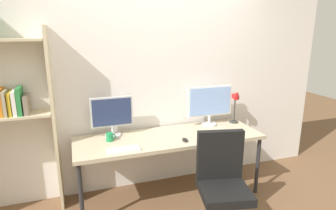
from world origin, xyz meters
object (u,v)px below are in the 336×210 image
desk (169,140)px  keyboard_left (124,150)px  computer_mouse (185,140)px  office_chair (222,195)px  coffee_mug (110,137)px  bookshelf (1,99)px  desk_lamp (236,100)px  monitor_left (112,115)px  keyboard_right (224,136)px  monitor_right (210,103)px

desk → keyboard_left: 0.61m
computer_mouse → keyboard_left: bearing=-177.0°
office_chair → coffee_mug: bearing=137.4°
bookshelf → office_chair: size_ratio=2.14×
bookshelf → desk_lamp: 2.61m
monitor_left → desk_lamp: monitor_left is taller
monitor_left → computer_mouse: bearing=-29.9°
monitor_left → keyboard_right: monitor_left is taller
bookshelf → desk_lamp: bookshelf is taller
computer_mouse → desk: bearing=119.4°
bookshelf → monitor_left: (1.06, -0.02, -0.26)m
keyboard_left → coffee_mug: bearing=107.1°
desk → coffee_mug: (-0.65, 0.07, 0.10)m
monitor_right → coffee_mug: monitor_right is taller
desk → computer_mouse: 0.23m
keyboard_right → bookshelf: bearing=168.3°
coffee_mug → monitor_left: bearing=69.4°
desk → monitor_left: size_ratio=4.52×
bookshelf → computer_mouse: bookshelf is taller
office_chair → monitor_right: bearing=70.9°
office_chair → monitor_right: 1.21m
office_chair → monitor_left: size_ratio=2.14×
monitor_left → keyboard_right: 1.26m
office_chair → keyboard_right: size_ratio=3.09×
monitor_left → office_chair: bearing=-48.7°
monitor_right → coffee_mug: (-1.25, -0.14, -0.24)m
keyboard_left → monitor_right: bearing=20.9°
desk_lamp → coffee_mug: (-1.60, -0.10, -0.25)m
keyboard_left → monitor_left: bearing=95.2°
keyboard_left → office_chair: bearing=-33.2°
office_chair → monitor_right: size_ratio=1.68×
bookshelf → monitor_right: bearing=-0.5°
bookshelf → keyboard_right: size_ratio=6.62×
desk_lamp → computer_mouse: desk_lamp is taller
office_chair → keyboard_left: office_chair is taller
monitor_left → keyboard_right: bearing=-20.9°
bookshelf → desk_lamp: (2.60, -0.06, -0.21)m
desk_lamp → keyboard_left: 1.59m
desk → coffee_mug: size_ratio=19.75×
desk → keyboard_right: (0.56, -0.23, 0.06)m
monitor_right → keyboard_right: size_ratio=1.84×
desk → monitor_left: 0.70m
monitor_right → desk_lamp: (0.35, -0.04, 0.02)m
desk → coffee_mug: coffee_mug is taller
bookshelf → monitor_right: (2.26, -0.02, -0.23)m
desk → desk_lamp: size_ratio=4.71×
desk_lamp → keyboard_right: 0.63m
desk → computer_mouse: size_ratio=21.81×
bookshelf → coffee_mug: size_ratio=19.99×
monitor_right → computer_mouse: bearing=-140.2°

